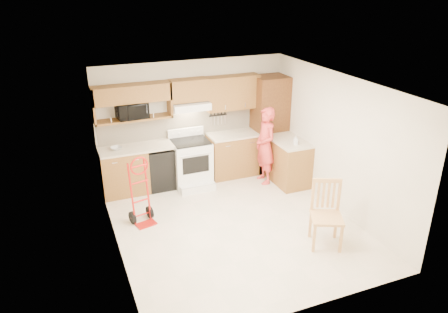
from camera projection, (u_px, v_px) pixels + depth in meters
floor at (235, 225)px, 7.54m from camera, size 4.00×4.50×0.02m
ceiling at (236, 83)px, 6.56m from camera, size 4.00×4.50×0.02m
wall_back at (193, 120)px, 8.98m from camera, size 4.00×0.02×2.50m
wall_front at (310, 228)px, 5.12m from camera, size 4.00×0.02×2.50m
wall_left at (111, 179)px, 6.36m from camera, size 0.02×4.50×2.50m
wall_right at (337, 143)px, 7.74m from camera, size 0.02×4.50×2.50m
backsplash at (193, 122)px, 8.98m from camera, size 3.92×0.03×0.55m
lower_cab_left at (124, 172)px, 8.49m from camera, size 0.90×0.60×0.90m
dishwasher at (161, 167)px, 8.76m from camera, size 0.60×0.60×0.85m
lower_cab_right at (234, 155)px, 9.31m from camera, size 1.14×0.60×0.90m
countertop_left at (137, 148)px, 8.41m from camera, size 1.50×0.63×0.04m
countertop_right at (235, 134)px, 9.13m from camera, size 1.14×0.63×0.04m
cab_return_right at (288, 162)px, 8.93m from camera, size 0.60×1.00×0.90m
countertop_return at (289, 141)px, 8.75m from camera, size 0.63×1.00×0.04m
pantry_tall at (269, 124)px, 9.36m from camera, size 0.70×0.60×2.10m
upper_cab_left at (132, 93)px, 8.12m from camera, size 1.50×0.33×0.34m
upper_shelf_mw at (134, 119)px, 8.31m from camera, size 1.50×0.33×0.04m
upper_cab_center at (189, 90)px, 8.52m from camera, size 0.76×0.33×0.44m
upper_cab_right at (232, 92)px, 8.90m from camera, size 1.14×0.33×0.70m
range_hood at (190, 106)px, 8.59m from camera, size 0.76×0.46×0.14m
knife_strip at (218, 118)px, 9.13m from camera, size 0.40×0.05×0.29m
microwave at (132, 110)px, 8.24m from camera, size 0.62×0.45×0.32m
range at (192, 159)px, 8.78m from camera, size 0.76×1.01×1.13m
person at (265, 146)px, 8.81m from camera, size 0.41×0.60×1.62m
hand_truck at (142, 194)px, 7.37m from camera, size 0.53×0.50×1.14m
dining_chair at (327, 215)px, 6.77m from camera, size 0.66×0.68×1.08m
soap_bottle at (296, 140)px, 8.49m from camera, size 0.11×0.11×0.19m
bowl at (116, 148)px, 8.26m from camera, size 0.28×0.28×0.05m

